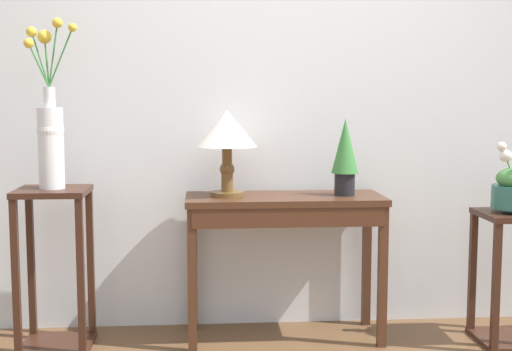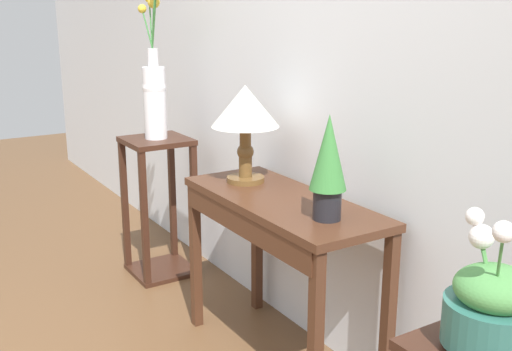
{
  "view_description": "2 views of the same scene",
  "coord_description": "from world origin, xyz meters",
  "px_view_note": "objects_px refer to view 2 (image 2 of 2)",
  "views": [
    {
      "loc": [
        -0.48,
        -2.42,
        1.31
      ],
      "look_at": [
        -0.19,
        1.35,
        0.88
      ],
      "focal_mm": 49.66,
      "sensor_mm": 36.0,
      "label": 1
    },
    {
      "loc": [
        2.06,
        -0.15,
        1.57
      ],
      "look_at": [
        -0.26,
        1.28,
        0.83
      ],
      "focal_mm": 43.39,
      "sensor_mm": 36.0,
      "label": 2
    }
  ],
  "objects_px": {
    "flower_vase_tall_left": "(154,90)",
    "planter_bowl_wide_right": "(493,307)",
    "pedestal_stand_left": "(159,207)",
    "table_lamp": "(245,112)",
    "potted_plant_on_console": "(328,163)",
    "console_table": "(277,225)"
  },
  "relations": [
    {
      "from": "flower_vase_tall_left",
      "to": "planter_bowl_wide_right",
      "type": "relative_size",
      "value": 2.18
    },
    {
      "from": "pedestal_stand_left",
      "to": "flower_vase_tall_left",
      "type": "relative_size",
      "value": 0.98
    },
    {
      "from": "table_lamp",
      "to": "pedestal_stand_left",
      "type": "height_order",
      "value": "table_lamp"
    },
    {
      "from": "potted_plant_on_console",
      "to": "planter_bowl_wide_right",
      "type": "distance_m",
      "value": 0.91
    },
    {
      "from": "console_table",
      "to": "planter_bowl_wide_right",
      "type": "xyz_separation_m",
      "value": [
        1.2,
        -0.14,
        0.17
      ]
    },
    {
      "from": "flower_vase_tall_left",
      "to": "planter_bowl_wide_right",
      "type": "bearing_deg",
      "value": -2.2
    },
    {
      "from": "table_lamp",
      "to": "pedestal_stand_left",
      "type": "relative_size",
      "value": 0.54
    },
    {
      "from": "potted_plant_on_console",
      "to": "planter_bowl_wide_right",
      "type": "height_order",
      "value": "potted_plant_on_console"
    },
    {
      "from": "table_lamp",
      "to": "flower_vase_tall_left",
      "type": "distance_m",
      "value": 0.9
    },
    {
      "from": "pedestal_stand_left",
      "to": "flower_vase_tall_left",
      "type": "xyz_separation_m",
      "value": [
        -0.0,
        0.0,
        0.7
      ]
    },
    {
      "from": "console_table",
      "to": "potted_plant_on_console",
      "type": "height_order",
      "value": "potted_plant_on_console"
    },
    {
      "from": "potted_plant_on_console",
      "to": "planter_bowl_wide_right",
      "type": "xyz_separation_m",
      "value": [
        0.88,
        -0.15,
        -0.18
      ]
    },
    {
      "from": "potted_plant_on_console",
      "to": "pedestal_stand_left",
      "type": "height_order",
      "value": "potted_plant_on_console"
    },
    {
      "from": "console_table",
      "to": "pedestal_stand_left",
      "type": "xyz_separation_m",
      "value": [
        -1.2,
        -0.05,
        -0.24
      ]
    },
    {
      "from": "table_lamp",
      "to": "flower_vase_tall_left",
      "type": "relative_size",
      "value": 0.53
    },
    {
      "from": "pedestal_stand_left",
      "to": "flower_vase_tall_left",
      "type": "bearing_deg",
      "value": 136.02
    },
    {
      "from": "console_table",
      "to": "flower_vase_tall_left",
      "type": "distance_m",
      "value": 1.29
    },
    {
      "from": "console_table",
      "to": "planter_bowl_wide_right",
      "type": "bearing_deg",
      "value": -6.59
    },
    {
      "from": "table_lamp",
      "to": "flower_vase_tall_left",
      "type": "xyz_separation_m",
      "value": [
        -0.89,
        -0.07,
        0.01
      ]
    },
    {
      "from": "table_lamp",
      "to": "potted_plant_on_console",
      "type": "relative_size",
      "value": 1.1
    },
    {
      "from": "console_table",
      "to": "potted_plant_on_console",
      "type": "distance_m",
      "value": 0.47
    },
    {
      "from": "pedestal_stand_left",
      "to": "potted_plant_on_console",
      "type": "bearing_deg",
      "value": 2.31
    }
  ]
}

